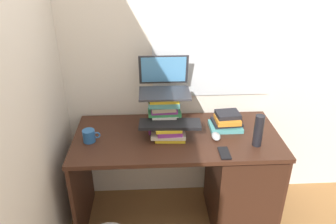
% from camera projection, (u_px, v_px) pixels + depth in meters
% --- Properties ---
extents(ground_plane, '(6.00, 6.00, 0.00)m').
position_uv_depth(ground_plane, '(176.00, 217.00, 2.63)').
color(ground_plane, olive).
extents(wall_back, '(6.00, 0.06, 2.60)m').
position_uv_depth(wall_back, '(174.00, 48.00, 2.38)').
color(wall_back, silver).
rests_on(wall_back, ground).
extents(wall_left, '(0.05, 6.00, 2.60)m').
position_uv_depth(wall_left, '(40.00, 67.00, 2.00)').
color(wall_left, beige).
rests_on(wall_left, ground).
extents(desk, '(1.45, 0.67, 0.78)m').
position_uv_depth(desk, '(226.00, 176.00, 2.44)').
color(desk, '#381E14').
rests_on(desk, ground).
extents(book_stack_tall, '(0.25, 0.18, 0.28)m').
position_uv_depth(book_stack_tall, '(164.00, 113.00, 2.29)').
color(book_stack_tall, '#8C338C').
rests_on(book_stack_tall, desk).
extents(book_stack_keyboard_riser, '(0.24, 0.18, 0.10)m').
position_uv_depth(book_stack_keyboard_riser, '(169.00, 132.00, 2.23)').
color(book_stack_keyboard_riser, yellow).
rests_on(book_stack_keyboard_riser, desk).
extents(book_stack_side, '(0.23, 0.19, 0.12)m').
position_uv_depth(book_stack_side, '(227.00, 121.00, 2.35)').
color(book_stack_side, teal).
rests_on(book_stack_side, desk).
extents(laptop, '(0.35, 0.30, 0.24)m').
position_uv_depth(laptop, '(164.00, 83.00, 2.25)').
color(laptop, '#2D2D33').
rests_on(laptop, book_stack_tall).
extents(keyboard, '(0.43, 0.16, 0.02)m').
position_uv_depth(keyboard, '(170.00, 124.00, 2.20)').
color(keyboard, black).
rests_on(keyboard, book_stack_keyboard_riser).
extents(computer_mouse, '(0.06, 0.10, 0.04)m').
position_uv_depth(computer_mouse, '(216.00, 136.00, 2.23)').
color(computer_mouse, '#A5A8AD').
rests_on(computer_mouse, desk).
extents(mug, '(0.12, 0.08, 0.09)m').
position_uv_depth(mug, '(89.00, 136.00, 2.19)').
color(mug, '#265999').
rests_on(mug, desk).
extents(water_bottle, '(0.06, 0.06, 0.22)m').
position_uv_depth(water_bottle, '(258.00, 131.00, 2.12)').
color(water_bottle, black).
rests_on(water_bottle, desk).
extents(cell_phone, '(0.07, 0.14, 0.01)m').
position_uv_depth(cell_phone, '(224.00, 153.00, 2.07)').
color(cell_phone, black).
rests_on(cell_phone, desk).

